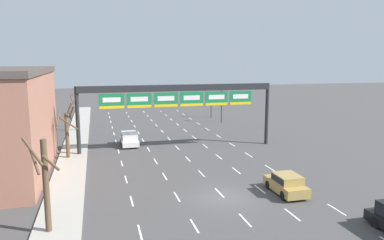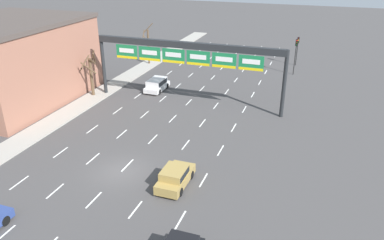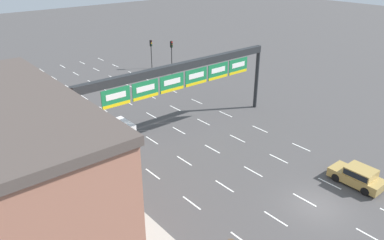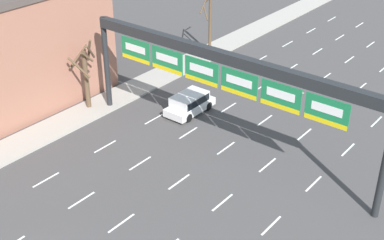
# 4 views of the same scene
# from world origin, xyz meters

# --- Properties ---
(ground_plane) EXTENTS (220.00, 220.00, 0.00)m
(ground_plane) POSITION_xyz_m (0.00, 0.00, 0.00)
(ground_plane) COLOR #474444
(lane_dashes) EXTENTS (13.32, 67.00, 0.01)m
(lane_dashes) POSITION_xyz_m (0.00, 13.50, 0.00)
(lane_dashes) COLOR white
(lane_dashes) RESTS_ON ground_plane
(sign_gantry) EXTENTS (21.81, 0.70, 7.23)m
(sign_gantry) POSITION_xyz_m (-0.00, 15.34, 6.09)
(sign_gantry) COLOR #232628
(sign_gantry) RESTS_ON ground_plane
(car_gold) EXTENTS (1.87, 4.01, 1.52)m
(car_gold) POSITION_xyz_m (4.80, -0.39, 0.80)
(car_gold) COLOR #A88947
(car_gold) RESTS_ON ground_plane
(suv_white) EXTENTS (1.92, 4.09, 1.54)m
(suv_white) POSITION_xyz_m (-5.17, 18.48, 0.86)
(suv_white) COLOR silver
(suv_white) RESTS_ON ground_plane
(traffic_light_near_gantry) EXTENTS (0.30, 0.35, 5.06)m
(traffic_light_near_gantry) POSITION_xyz_m (10.48, 31.14, 3.59)
(traffic_light_near_gantry) COLOR black
(traffic_light_near_gantry) RESTS_ON ground_plane
(traffic_light_mid_block) EXTENTS (0.30, 0.35, 4.36)m
(traffic_light_mid_block) POSITION_xyz_m (10.35, 36.18, 3.12)
(traffic_light_mid_block) COLOR black
(traffic_light_mid_block) RESTS_ON ground_plane
(tree_bare_closest) EXTENTS (1.44, 1.85, 6.10)m
(tree_bare_closest) POSITION_xyz_m (-11.38, 29.22, 3.09)
(tree_bare_closest) COLOR brown
(tree_bare_closest) RESTS_ON sidewalk_left
(tree_bare_second) EXTENTS (2.16, 2.16, 5.52)m
(tree_bare_second) POSITION_xyz_m (-11.71, 14.16, 2.98)
(tree_bare_second) COLOR brown
(tree_bare_second) RESTS_ON sidewalk_left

